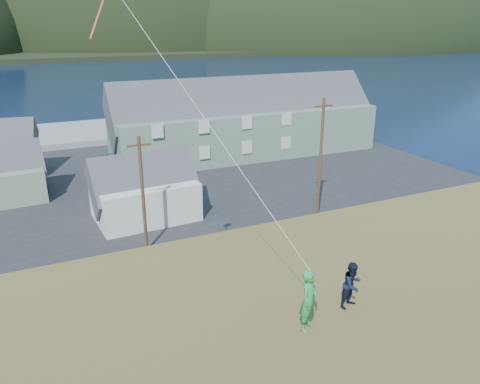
{
  "coord_description": "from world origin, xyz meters",
  "views": [
    {
      "loc": [
        -6.08,
        -28.08,
        15.34
      ],
      "look_at": [
        1.42,
        -11.9,
        8.8
      ],
      "focal_mm": 35.0,
      "sensor_mm": 36.0,
      "label": 1
    }
  ],
  "objects_px": {
    "wharf": "(29,138)",
    "kite_flyer_navy": "(352,285)",
    "lodge": "(246,119)",
    "kite_flyer_green": "(309,301)",
    "shed_white": "(144,190)"
  },
  "relations": [
    {
      "from": "shed_white",
      "to": "kite_flyer_green",
      "type": "xyz_separation_m",
      "value": [
        -1.53,
        -26.18,
        5.58
      ]
    },
    {
      "from": "wharf",
      "to": "kite_flyer_navy",
      "type": "relative_size",
      "value": 17.83
    },
    {
      "from": "lodge",
      "to": "kite_flyer_navy",
      "type": "bearing_deg",
      "value": -110.35
    },
    {
      "from": "wharf",
      "to": "lodge",
      "type": "distance_m",
      "value": 30.16
    },
    {
      "from": "lodge",
      "to": "kite_flyer_navy",
      "type": "height_order",
      "value": "lodge"
    },
    {
      "from": "kite_flyer_green",
      "to": "kite_flyer_navy",
      "type": "height_order",
      "value": "kite_flyer_green"
    },
    {
      "from": "kite_flyer_navy",
      "to": "lodge",
      "type": "bearing_deg",
      "value": 52.91
    },
    {
      "from": "wharf",
      "to": "kite_flyer_navy",
      "type": "bearing_deg",
      "value": -82.14
    },
    {
      "from": "wharf",
      "to": "lodge",
      "type": "height_order",
      "value": "lodge"
    },
    {
      "from": "kite_flyer_navy",
      "to": "wharf",
      "type": "bearing_deg",
      "value": 82.07
    },
    {
      "from": "lodge",
      "to": "kite_flyer_green",
      "type": "relative_size",
      "value": 17.46
    },
    {
      "from": "kite_flyer_green",
      "to": "kite_flyer_navy",
      "type": "bearing_deg",
      "value": -21.02
    },
    {
      "from": "shed_white",
      "to": "kite_flyer_navy",
      "type": "xyz_separation_m",
      "value": [
        0.27,
        -25.78,
        5.39
      ]
    },
    {
      "from": "shed_white",
      "to": "kite_flyer_green",
      "type": "bearing_deg",
      "value": -96.81
    },
    {
      "from": "lodge",
      "to": "kite_flyer_green",
      "type": "height_order",
      "value": "lodge"
    }
  ]
}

